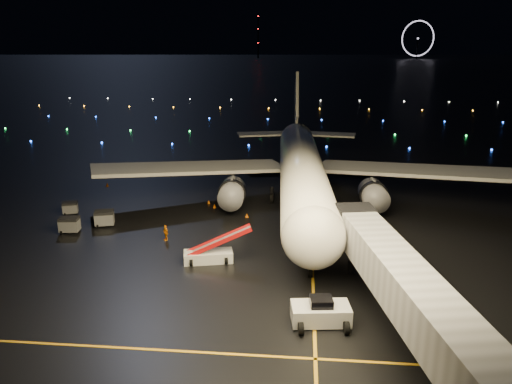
# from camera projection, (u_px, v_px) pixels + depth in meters

# --- Properties ---
(ground) EXTENTS (2000.00, 2000.00, 0.00)m
(ground) POSITION_uv_depth(u_px,v_px,m) (288.00, 76.00, 330.29)
(ground) COLOR black
(ground) RESTS_ON ground
(lane_centre) EXTENTS (0.25, 80.00, 0.02)m
(lane_centre) POSITION_uv_depth(u_px,v_px,m) (311.00, 228.00, 57.22)
(lane_centre) COLOR gold
(lane_centre) RESTS_ON ground
(lane_cross) EXTENTS (60.00, 0.25, 0.02)m
(lane_cross) POSITION_uv_depth(u_px,v_px,m) (71.00, 345.00, 34.90)
(lane_cross) COLOR gold
(lane_cross) RESTS_ON ground
(airliner) EXTENTS (57.76, 55.13, 15.66)m
(airliner) POSITION_uv_depth(u_px,v_px,m) (302.00, 142.00, 65.89)
(airliner) COLOR white
(airliner) RESTS_ON ground
(pushback_tug) EXTENTS (4.63, 2.82, 2.09)m
(pushback_tug) POSITION_uv_depth(u_px,v_px,m) (321.00, 310.00, 37.43)
(pushback_tug) COLOR silver
(pushback_tug) RESTS_ON ground
(belt_loader) EXTENTS (7.10, 3.38, 3.33)m
(belt_loader) POSITION_uv_depth(u_px,v_px,m) (208.00, 245.00, 47.88)
(belt_loader) COLOR silver
(belt_loader) RESTS_ON ground
(crew_c) EXTENTS (0.99, 1.02, 1.71)m
(crew_c) POSITION_uv_depth(u_px,v_px,m) (166.00, 233.00, 53.35)
(crew_c) COLOR orange
(crew_c) RESTS_ON ground
(safety_cone_0) EXTENTS (0.50, 0.50, 0.50)m
(safety_cone_0) POSITION_uv_depth(u_px,v_px,m) (247.00, 215.00, 60.66)
(safety_cone_0) COLOR #E56108
(safety_cone_0) RESTS_ON ground
(safety_cone_1) EXTENTS (0.61, 0.61, 0.53)m
(safety_cone_1) POSITION_uv_depth(u_px,v_px,m) (209.00, 202.00, 65.75)
(safety_cone_1) COLOR #E56108
(safety_cone_1) RESTS_ON ground
(safety_cone_2) EXTENTS (0.48, 0.48, 0.50)m
(safety_cone_2) POSITION_uv_depth(u_px,v_px,m) (215.00, 206.00, 64.16)
(safety_cone_2) COLOR #E56108
(safety_cone_2) RESTS_ON ground
(safety_cone_3) EXTENTS (0.50, 0.50, 0.55)m
(safety_cone_3) POSITION_uv_depth(u_px,v_px,m) (107.00, 185.00, 73.78)
(safety_cone_3) COLOR #E56108
(safety_cone_3) RESTS_ON ground
(ferris_wheel) EXTENTS (49.33, 16.80, 52.00)m
(ferris_wheel) POSITION_uv_depth(u_px,v_px,m) (418.00, 40.00, 708.31)
(ferris_wheel) COLOR black
(ferris_wheel) RESTS_ON ground
(radio_mast) EXTENTS (1.80, 1.80, 64.00)m
(radio_mast) POSITION_uv_depth(u_px,v_px,m) (258.00, 36.00, 746.53)
(radio_mast) COLOR black
(radio_mast) RESTS_ON ground
(taxiway_lights) EXTENTS (164.00, 92.00, 0.36)m
(taxiway_lights) POSITION_uv_depth(u_px,v_px,m) (266.00, 116.00, 145.10)
(taxiway_lights) COLOR black
(taxiway_lights) RESTS_ON ground
(baggage_cart_0) EXTENTS (2.45, 2.02, 1.80)m
(baggage_cart_0) POSITION_uv_depth(u_px,v_px,m) (104.00, 218.00, 57.60)
(baggage_cart_0) COLOR gray
(baggage_cart_0) RESTS_ON ground
(baggage_cart_1) EXTENTS (2.09, 1.77, 1.51)m
(baggage_cart_1) POSITION_uv_depth(u_px,v_px,m) (70.00, 208.00, 61.70)
(baggage_cart_1) COLOR gray
(baggage_cart_1) RESTS_ON ground
(baggage_cart_2) EXTENTS (2.22, 1.67, 1.75)m
(baggage_cart_2) POSITION_uv_depth(u_px,v_px,m) (69.00, 225.00, 55.59)
(baggage_cart_2) COLOR gray
(baggage_cart_2) RESTS_ON ground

